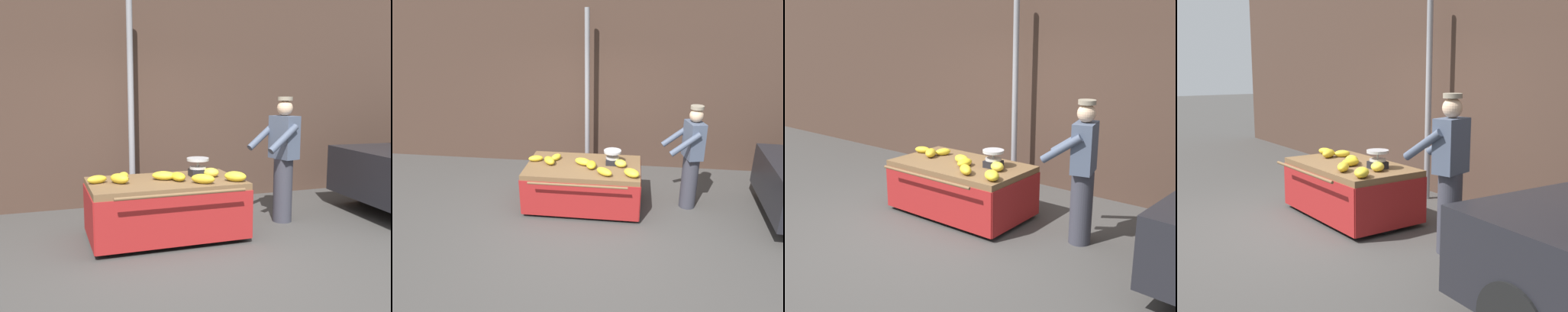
% 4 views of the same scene
% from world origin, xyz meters
% --- Properties ---
extents(ground_plane, '(60.00, 60.00, 0.00)m').
position_xyz_m(ground_plane, '(0.00, 0.00, 0.00)').
color(ground_plane, '#423F3D').
extents(back_wall, '(16.00, 0.24, 4.15)m').
position_xyz_m(back_wall, '(0.00, 2.66, 2.08)').
color(back_wall, '#473328').
rests_on(back_wall, ground).
extents(street_pole, '(0.09, 0.09, 3.09)m').
position_xyz_m(street_pole, '(-0.21, 2.20, 1.55)').
color(street_pole, gray).
rests_on(street_pole, ground).
extents(banana_cart, '(1.85, 1.26, 0.72)m').
position_xyz_m(banana_cart, '(-0.10, 0.76, 0.53)').
color(banana_cart, brown).
rests_on(banana_cart, ground).
extents(weighing_scale, '(0.28, 0.28, 0.23)m').
position_xyz_m(weighing_scale, '(0.36, 0.87, 0.84)').
color(weighing_scale, black).
rests_on(weighing_scale, banana_cart).
extents(banana_bunch_0, '(0.31, 0.30, 0.12)m').
position_xyz_m(banana_bunch_0, '(0.68, 0.42, 0.78)').
color(banana_bunch_0, yellow).
rests_on(banana_bunch_0, banana_cart).
extents(banana_bunch_1, '(0.26, 0.25, 0.11)m').
position_xyz_m(banana_bunch_1, '(0.50, 0.77, 0.78)').
color(banana_bunch_1, yellow).
rests_on(banana_bunch_1, banana_cart).
extents(banana_bunch_2, '(0.20, 0.25, 0.10)m').
position_xyz_m(banana_bunch_2, '(-0.58, 0.92, 0.77)').
color(banana_bunch_2, yellow).
rests_on(banana_bunch_2, banana_cart).
extents(banana_bunch_3, '(0.26, 0.19, 0.10)m').
position_xyz_m(banana_bunch_3, '(-0.90, 0.83, 0.77)').
color(banana_bunch_3, gold).
rests_on(banana_bunch_3, banana_cart).
extents(banana_bunch_4, '(0.18, 0.28, 0.10)m').
position_xyz_m(banana_bunch_4, '(0.04, 0.67, 0.77)').
color(banana_bunch_4, gold).
rests_on(banana_bunch_4, banana_cart).
extents(banana_bunch_5, '(0.31, 0.29, 0.11)m').
position_xyz_m(banana_bunch_5, '(0.27, 0.42, 0.78)').
color(banana_bunch_5, gold).
rests_on(banana_bunch_5, banana_cart).
extents(banana_bunch_6, '(0.27, 0.30, 0.12)m').
position_xyz_m(banana_bunch_6, '(-0.65, 0.74, 0.78)').
color(banana_bunch_6, gold).
rests_on(banana_bunch_6, banana_cart).
extents(banana_bunch_7, '(0.34, 0.28, 0.11)m').
position_xyz_m(banana_bunch_7, '(-0.10, 0.78, 0.77)').
color(banana_bunch_7, yellow).
rests_on(banana_bunch_7, banana_cart).
extents(vendor_person, '(0.66, 0.61, 1.71)m').
position_xyz_m(vendor_person, '(1.61, 0.92, 0.87)').
color(vendor_person, '#383842').
rests_on(vendor_person, ground).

